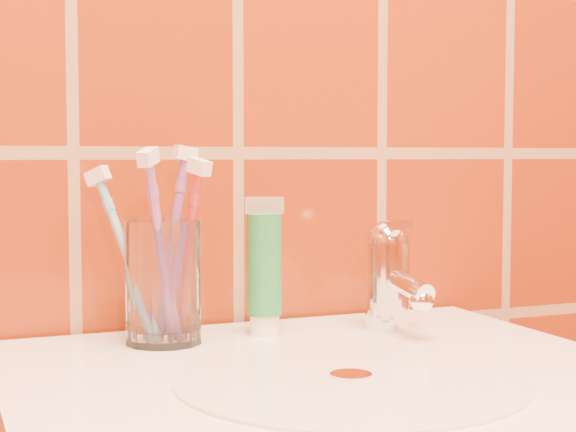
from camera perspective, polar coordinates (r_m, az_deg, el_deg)
name	(u,v)px	position (r m, az deg, el deg)	size (l,w,h in m)	color
glass_tumbler	(163,282)	(0.90, -8.05, -4.25)	(0.08, 0.08, 0.12)	white
toothpaste_tube	(265,270)	(0.93, -1.53, -3.54)	(0.04, 0.04, 0.15)	white
faucet	(390,271)	(0.96, 6.58, -3.58)	(0.05, 0.11, 0.12)	white
toothbrush_0	(173,244)	(0.91, -7.47, -1.83)	(0.05, 0.03, 0.20)	#7B4594
toothbrush_1	(161,251)	(0.86, -8.20, -2.24)	(0.06, 0.06, 0.20)	#8F4CA2
toothbrush_2	(185,253)	(0.88, -6.67, -2.39)	(0.04, 0.06, 0.19)	#A32923
toothbrush_3	(128,257)	(0.90, -10.31, -2.62)	(0.07, 0.07, 0.18)	#6C9EC0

